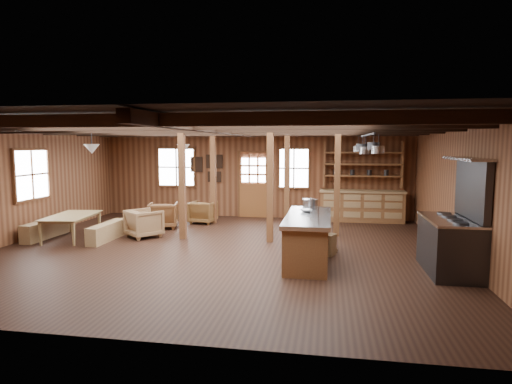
# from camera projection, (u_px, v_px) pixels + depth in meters

# --- Properties ---
(room) EXTENTS (10.04, 9.04, 2.84)m
(room) POSITION_uv_depth(u_px,v_px,m) (219.00, 188.00, 9.41)
(room) COLOR black
(room) RESTS_ON ground
(ceiling_joists) EXTENTS (9.80, 8.82, 0.18)m
(ceiling_joists) POSITION_uv_depth(u_px,v_px,m) (221.00, 129.00, 9.44)
(ceiling_joists) COLOR black
(ceiling_joists) RESTS_ON ceiling
(timber_posts) EXTENTS (3.95, 2.35, 2.80)m
(timber_posts) POSITION_uv_depth(u_px,v_px,m) (258.00, 180.00, 11.36)
(timber_posts) COLOR #4C3015
(timber_posts) RESTS_ON floor
(back_door) EXTENTS (1.02, 0.08, 2.15)m
(back_door) POSITION_uv_depth(u_px,v_px,m) (254.00, 190.00, 13.83)
(back_door) COLOR brown
(back_door) RESTS_ON floor
(window_back_left) EXTENTS (1.32, 0.06, 1.32)m
(window_back_left) POSITION_uv_depth(u_px,v_px,m) (176.00, 167.00, 14.18)
(window_back_left) COLOR white
(window_back_left) RESTS_ON wall_back
(window_back_right) EXTENTS (1.02, 0.06, 1.32)m
(window_back_right) POSITION_uv_depth(u_px,v_px,m) (294.00, 168.00, 13.54)
(window_back_right) COLOR white
(window_back_right) RESTS_ON wall_back
(window_left) EXTENTS (0.14, 1.24, 1.32)m
(window_left) POSITION_uv_depth(u_px,v_px,m) (31.00, 175.00, 10.69)
(window_left) COLOR white
(window_left) RESTS_ON wall_back
(notice_boards) EXTENTS (1.08, 0.03, 0.90)m
(notice_boards) POSITION_uv_depth(u_px,v_px,m) (209.00, 166.00, 13.99)
(notice_boards) COLOR beige
(notice_boards) RESTS_ON wall_back
(back_counter) EXTENTS (2.55, 0.60, 2.45)m
(back_counter) POSITION_uv_depth(u_px,v_px,m) (362.00, 202.00, 13.06)
(back_counter) COLOR brown
(back_counter) RESTS_ON floor
(pendant_lamps) EXTENTS (1.86, 2.36, 0.66)m
(pendant_lamps) POSITION_uv_depth(u_px,v_px,m) (141.00, 148.00, 10.66)
(pendant_lamps) COLOR #2F2F32
(pendant_lamps) RESTS_ON ceiling
(pot_rack) EXTENTS (0.42, 3.00, 0.45)m
(pot_rack) POSITION_uv_depth(u_px,v_px,m) (366.00, 148.00, 9.15)
(pot_rack) COLOR #2F2F32
(pot_rack) RESTS_ON ceiling
(kitchen_island) EXTENTS (0.90, 2.51, 1.20)m
(kitchen_island) POSITION_uv_depth(u_px,v_px,m) (308.00, 238.00, 8.60)
(kitchen_island) COLOR brown
(kitchen_island) RESTS_ON floor
(step_stool) EXTENTS (0.60, 0.51, 0.45)m
(step_stool) POSITION_uv_depth(u_px,v_px,m) (324.00, 244.00, 9.14)
(step_stool) COLOR olive
(step_stool) RESTS_ON floor
(commercial_range) EXTENTS (0.88, 1.72, 2.12)m
(commercial_range) POSITION_uv_depth(u_px,v_px,m) (454.00, 237.00, 7.80)
(commercial_range) COLOR #2F2F32
(commercial_range) RESTS_ON floor
(dining_table) EXTENTS (1.18, 1.82, 0.60)m
(dining_table) POSITION_uv_depth(u_px,v_px,m) (73.00, 227.00, 10.68)
(dining_table) COLOR olive
(dining_table) RESTS_ON floor
(bench_wall) EXTENTS (0.30, 1.61, 0.44)m
(bench_wall) POSITION_uv_depth(u_px,v_px,m) (46.00, 229.00, 10.81)
(bench_wall) COLOR olive
(bench_wall) RESTS_ON floor
(bench_aisle) EXTENTS (0.29, 1.54, 0.42)m
(bench_aisle) POSITION_uv_depth(u_px,v_px,m) (107.00, 232.00, 10.54)
(bench_aisle) COLOR olive
(bench_aisle) RESTS_ON floor
(armchair_a) EXTENTS (0.95, 0.97, 0.72)m
(armchair_a) POSITION_uv_depth(u_px,v_px,m) (163.00, 215.00, 12.07)
(armchair_a) COLOR brown
(armchair_a) RESTS_ON floor
(armchair_b) EXTENTS (0.77, 0.79, 0.66)m
(armchair_b) POSITION_uv_depth(u_px,v_px,m) (203.00, 212.00, 12.82)
(armchair_b) COLOR brown
(armchair_b) RESTS_ON floor
(armchair_c) EXTENTS (1.08, 1.09, 0.71)m
(armchair_c) POSITION_uv_depth(u_px,v_px,m) (144.00, 223.00, 10.87)
(armchair_c) COLOR brown
(armchair_c) RESTS_ON floor
(counter_pot) EXTENTS (0.34, 0.34, 0.20)m
(counter_pot) POSITION_uv_depth(u_px,v_px,m) (310.00, 204.00, 9.52)
(counter_pot) COLOR #B1B4B8
(counter_pot) RESTS_ON kitchen_island
(bowl) EXTENTS (0.33, 0.33, 0.06)m
(bowl) POSITION_uv_depth(u_px,v_px,m) (306.00, 211.00, 8.94)
(bowl) COLOR silver
(bowl) RESTS_ON kitchen_island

